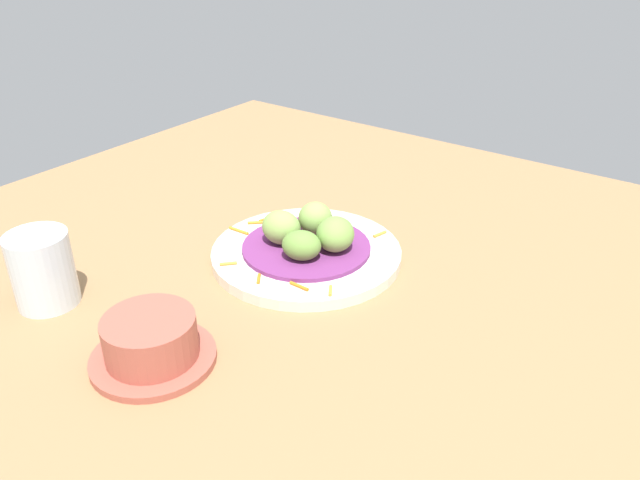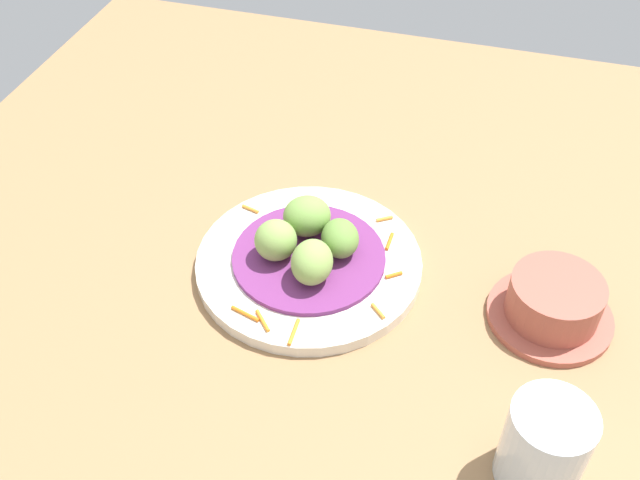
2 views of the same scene
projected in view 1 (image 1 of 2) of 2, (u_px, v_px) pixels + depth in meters
The scene contains 10 objects.
table_surface at pixel (292, 275), 81.93cm from camera, with size 110.00×110.00×2.00cm, color #936D47.
main_plate at pixel (308, 255), 83.13cm from camera, with size 24.74×24.74×1.46cm, color silver.
cabbage_bed at pixel (308, 248), 82.65cm from camera, with size 16.74×16.74×0.56cm, color #702D6B.
carrot_garnish at pixel (278, 246), 83.14cm from camera, with size 21.23×20.35×0.40cm.
guac_scoop_left at pixel (315, 219), 84.51cm from camera, with size 4.60×4.54×4.48cm, color #84A851.
guac_scoop_center at pixel (281, 227), 82.28cm from camera, with size 5.25×4.38×4.46cm, color #84A851.
guac_scoop_right at pixel (300, 246), 78.57cm from camera, with size 4.07×4.97×3.74cm, color olive.
guac_scoop_back at pixel (335, 234), 80.65cm from camera, with size 4.86×5.30×4.43cm, color #759E47.
terracotta_bowl at pixel (148, 341), 64.31cm from camera, with size 12.85×12.85×5.22cm.
water_glass at pixel (42, 270), 72.60cm from camera, with size 7.07×7.07×8.86cm, color silver.
Camera 1 is at (44.06, -54.46, 43.88)cm, focal length 35.73 mm.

